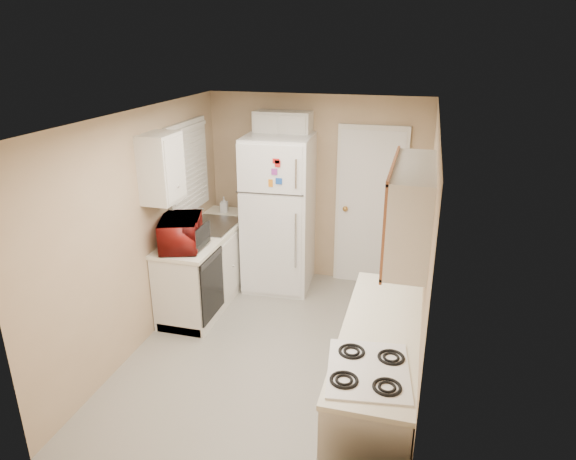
# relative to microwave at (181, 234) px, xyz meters

# --- Properties ---
(floor) EXTENTS (3.80, 3.80, 0.00)m
(floor) POSITION_rel_microwave_xyz_m (1.15, -0.34, -1.05)
(floor) COLOR #AEABA2
(floor) RESTS_ON ground
(ceiling) EXTENTS (3.80, 3.80, 0.00)m
(ceiling) POSITION_rel_microwave_xyz_m (1.15, -0.34, 1.35)
(ceiling) COLOR white
(ceiling) RESTS_ON floor
(wall_left) EXTENTS (3.80, 3.80, 0.00)m
(wall_left) POSITION_rel_microwave_xyz_m (-0.25, -0.34, 0.15)
(wall_left) COLOR tan
(wall_left) RESTS_ON floor
(wall_right) EXTENTS (3.80, 3.80, 0.00)m
(wall_right) POSITION_rel_microwave_xyz_m (2.55, -0.34, 0.15)
(wall_right) COLOR tan
(wall_right) RESTS_ON floor
(wall_back) EXTENTS (2.80, 2.80, 0.00)m
(wall_back) POSITION_rel_microwave_xyz_m (1.15, 1.56, 0.15)
(wall_back) COLOR tan
(wall_back) RESTS_ON floor
(wall_front) EXTENTS (2.80, 2.80, 0.00)m
(wall_front) POSITION_rel_microwave_xyz_m (1.15, -2.24, 0.15)
(wall_front) COLOR tan
(wall_front) RESTS_ON floor
(left_counter) EXTENTS (0.60, 1.80, 0.90)m
(left_counter) POSITION_rel_microwave_xyz_m (0.05, 0.56, -0.60)
(left_counter) COLOR silver
(left_counter) RESTS_ON floor
(dishwasher) EXTENTS (0.03, 0.58, 0.72)m
(dishwasher) POSITION_rel_microwave_xyz_m (0.34, -0.04, -0.56)
(dishwasher) COLOR black
(dishwasher) RESTS_ON floor
(sink) EXTENTS (0.54, 0.74, 0.16)m
(sink) POSITION_rel_microwave_xyz_m (0.05, 0.71, -0.19)
(sink) COLOR gray
(sink) RESTS_ON left_counter
(microwave) EXTENTS (0.67, 0.50, 0.40)m
(microwave) POSITION_rel_microwave_xyz_m (0.00, 0.00, 0.00)
(microwave) COLOR maroon
(microwave) RESTS_ON left_counter
(soap_bottle) EXTENTS (0.11, 0.11, 0.20)m
(soap_bottle) POSITION_rel_microwave_xyz_m (0.00, 1.24, -0.05)
(soap_bottle) COLOR silver
(soap_bottle) RESTS_ON left_counter
(window_blinds) EXTENTS (0.10, 0.98, 1.08)m
(window_blinds) POSITION_rel_microwave_xyz_m (-0.21, 0.71, 0.55)
(window_blinds) COLOR silver
(window_blinds) RESTS_ON wall_left
(upper_cabinet_left) EXTENTS (0.30, 0.45, 0.70)m
(upper_cabinet_left) POSITION_rel_microwave_xyz_m (-0.10, -0.12, 0.75)
(upper_cabinet_left) COLOR silver
(upper_cabinet_left) RESTS_ON wall_left
(refrigerator) EXTENTS (0.84, 0.82, 1.95)m
(refrigerator) POSITION_rel_microwave_xyz_m (0.77, 1.16, -0.08)
(refrigerator) COLOR white
(refrigerator) RESTS_ON floor
(cabinet_over_fridge) EXTENTS (0.70, 0.30, 0.40)m
(cabinet_over_fridge) POSITION_rel_microwave_xyz_m (0.75, 1.41, 0.95)
(cabinet_over_fridge) COLOR silver
(cabinet_over_fridge) RESTS_ON wall_back
(interior_door) EXTENTS (0.86, 0.06, 2.08)m
(interior_door) POSITION_rel_microwave_xyz_m (1.85, 1.52, -0.03)
(interior_door) COLOR white
(interior_door) RESTS_ON floor
(right_counter) EXTENTS (0.60, 2.00, 0.90)m
(right_counter) POSITION_rel_microwave_xyz_m (2.25, -1.14, -0.60)
(right_counter) COLOR silver
(right_counter) RESTS_ON floor
(stove) EXTENTS (0.63, 0.74, 0.83)m
(stove) POSITION_rel_microwave_xyz_m (2.22, -1.69, -0.64)
(stove) COLOR white
(stove) RESTS_ON floor
(upper_cabinet_right) EXTENTS (0.30, 1.20, 0.70)m
(upper_cabinet_right) POSITION_rel_microwave_xyz_m (2.40, -0.84, 0.75)
(upper_cabinet_right) COLOR silver
(upper_cabinet_right) RESTS_ON wall_right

